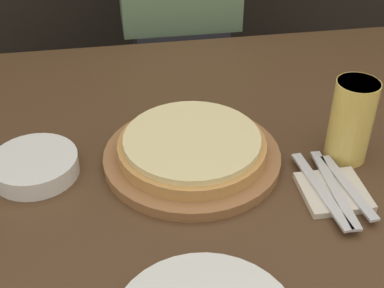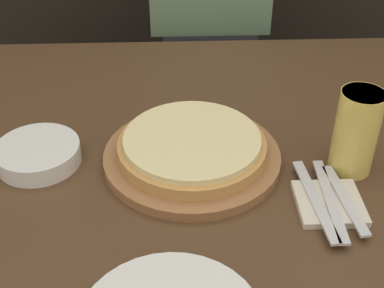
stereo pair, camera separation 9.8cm
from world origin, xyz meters
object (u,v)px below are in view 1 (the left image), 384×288
(side_bowl, at_px, (35,166))
(spoon, at_px, (348,186))
(beer_glass, at_px, (352,118))
(diner_person, at_px, (179,41))
(pizza_on_board, at_px, (192,151))
(fork, at_px, (320,190))
(dinner_knife, at_px, (334,188))

(side_bowl, bearing_deg, spoon, -14.86)
(beer_glass, height_order, diner_person, diner_person)
(pizza_on_board, xyz_separation_m, fork, (0.20, -0.13, -0.01))
(side_bowl, relative_size, dinner_knife, 0.76)
(pizza_on_board, distance_m, fork, 0.24)
(pizza_on_board, distance_m, beer_glass, 0.30)
(beer_glass, xyz_separation_m, diner_person, (-0.21, 0.73, -0.17))
(fork, bearing_deg, side_bowl, 163.69)
(pizza_on_board, height_order, beer_glass, beer_glass)
(diner_person, bearing_deg, fork, -81.50)
(spoon, bearing_deg, pizza_on_board, 152.23)
(side_bowl, bearing_deg, pizza_on_board, -2.04)
(dinner_knife, distance_m, spoon, 0.02)
(pizza_on_board, bearing_deg, beer_glass, -6.18)
(fork, xyz_separation_m, diner_person, (-0.12, 0.83, -0.09))
(spoon, height_order, diner_person, diner_person)
(dinner_knife, relative_size, spoon, 1.17)
(side_bowl, xyz_separation_m, spoon, (0.54, -0.14, -0.00))
(beer_glass, xyz_separation_m, spoon, (-0.04, -0.10, -0.07))
(beer_glass, bearing_deg, spoon, -109.80)
(beer_glass, relative_size, dinner_knife, 0.77)
(spoon, relative_size, diner_person, 0.13)
(dinner_knife, height_order, diner_person, diner_person)
(beer_glass, bearing_deg, dinner_knife, -121.28)
(side_bowl, bearing_deg, beer_glass, -4.12)
(side_bowl, distance_m, diner_person, 0.79)
(dinner_knife, height_order, spoon, same)
(dinner_knife, relative_size, diner_person, 0.15)
(beer_glass, xyz_separation_m, side_bowl, (-0.57, 0.04, -0.07))
(pizza_on_board, distance_m, spoon, 0.28)
(diner_person, bearing_deg, spoon, -78.16)
(spoon, bearing_deg, side_bowl, 165.14)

